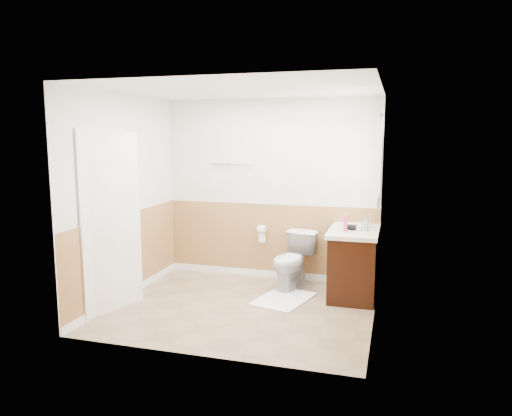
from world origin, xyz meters
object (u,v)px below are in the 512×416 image
(toilet, at_px, (292,261))
(vanity_cabinet, at_px, (354,263))
(bath_mat, at_px, (284,299))
(soap_dispenser, at_px, (365,224))
(lotion_bottle, at_px, (345,223))

(toilet, bearing_deg, vanity_cabinet, 14.58)
(bath_mat, relative_size, soap_dispenser, 4.69)
(bath_mat, xyz_separation_m, vanity_cabinet, (0.80, 0.48, 0.39))
(toilet, bearing_deg, bath_mat, -75.04)
(toilet, xyz_separation_m, soap_dispenser, (0.92, -0.12, 0.57))
(lotion_bottle, relative_size, soap_dispenser, 1.29)
(vanity_cabinet, xyz_separation_m, soap_dispenser, (0.12, -0.12, 0.54))
(toilet, relative_size, soap_dispenser, 4.33)
(vanity_cabinet, height_order, lotion_bottle, lotion_bottle)
(toilet, distance_m, soap_dispenser, 1.09)
(toilet, distance_m, vanity_cabinet, 0.80)
(soap_dispenser, bearing_deg, vanity_cabinet, 135.53)
(bath_mat, height_order, lotion_bottle, lotion_bottle)
(bath_mat, distance_m, vanity_cabinet, 1.01)
(toilet, relative_size, lotion_bottle, 3.35)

